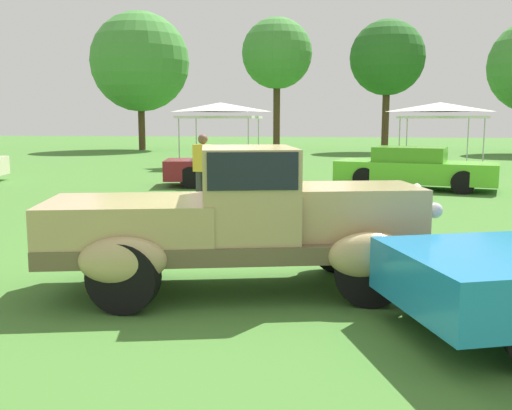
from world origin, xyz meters
The scene contains 10 objects.
ground_plane centered at (0.00, 0.00, 0.00)m, with size 120.00×120.00×0.00m, color #42752D.
feature_pickup_truck centered at (-0.04, -0.27, 0.87)m, with size 4.64×2.58×1.70m.
show_car_burgundy centered at (-2.24, 10.55, 0.60)m, with size 4.28×2.40×1.22m.
show_car_lime centered at (3.22, 10.49, 0.60)m, with size 4.80×2.77×1.22m.
spectator_between_cars centered at (-1.95, 5.76, 0.91)m, with size 0.44×0.33×1.69m.
canopy_tent_left_field centered at (-3.97, 17.35, 2.42)m, with size 3.15×3.15×2.71m.
canopy_tent_center_field centered at (5.13, 18.43, 2.42)m, with size 3.27×3.27×2.71m.
treeline_far_left centered at (-11.98, 30.25, 5.69)m, with size 6.39×6.39×8.90m.
treeline_mid_left centered at (-3.09, 30.79, 6.12)m, with size 4.48×4.48×8.40m.
treeline_center centered at (3.78, 30.63, 5.74)m, with size 4.61×4.61×8.08m.
Camera 1 is at (1.11, -6.90, 2.02)m, focal length 40.79 mm.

